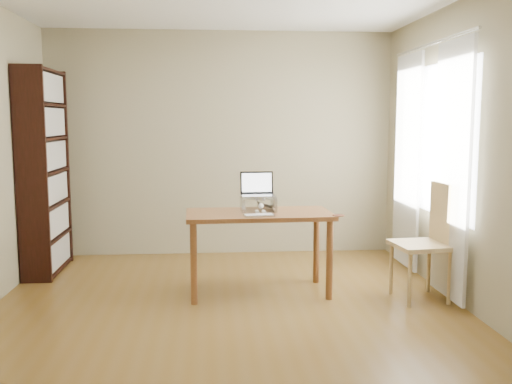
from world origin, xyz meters
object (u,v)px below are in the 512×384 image
object	(u,v)px
keyboard	(259,215)
cat	(259,203)
desk	(259,224)
chair	(430,237)
laptop	(258,190)
bookshelf	(45,172)

from	to	relation	value
keyboard	cat	bearing A→B (deg)	77.77
cat	desk	bearing A→B (deg)	-94.19
desk	chair	bearing A→B (deg)	-13.68
desk	laptop	world-z (taller)	laptop
laptop	chair	distance (m)	1.59
bookshelf	cat	bearing A→B (deg)	-20.69
bookshelf	chair	world-z (taller)	bookshelf
desk	keyboard	size ratio (longest dim) A/B	4.88
laptop	desk	bearing A→B (deg)	-91.82
bookshelf	keyboard	bearing A→B (deg)	-28.31
bookshelf	cat	size ratio (longest dim) A/B	4.30
cat	chair	world-z (taller)	chair
bookshelf	cat	distance (m)	2.30
bookshelf	laptop	distance (m)	2.28
desk	cat	distance (m)	0.21
desk	cat	world-z (taller)	cat
chair	laptop	bearing A→B (deg)	156.83
laptop	chair	world-z (taller)	laptop
chair	desk	bearing A→B (deg)	161.71
bookshelf	cat	world-z (taller)	bookshelf
desk	laptop	distance (m)	0.32
bookshelf	keyboard	xyz separation A→B (m)	(2.12, -1.14, -0.29)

